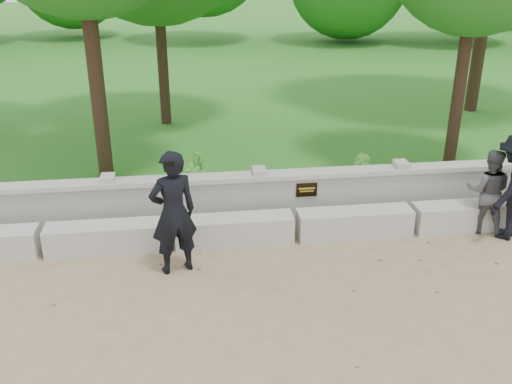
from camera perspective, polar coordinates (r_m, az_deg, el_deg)
The scene contains 9 objects.
ground at distance 7.86m, azimuth 6.61°, elevation -11.06°, with size 80.00×80.00×0.00m, color #97825C.
lawn at distance 20.80m, azimuth -2.65°, elevation 11.27°, with size 40.00×22.00×0.25m, color #20681B.
concrete_bench at distance 9.35m, azimuth 3.93°, elevation -3.44°, with size 11.90×0.45×0.45m.
parapet_wall at distance 9.87m, azimuth 3.18°, elevation -0.39°, with size 12.50×0.35×0.90m.
man_main at distance 8.21m, azimuth -8.28°, elevation -2.08°, with size 0.78×0.72×1.87m.
visitor_left at distance 10.13m, azimuth 22.20°, elevation 0.06°, with size 0.88×0.81×1.45m.
shrub_a at distance 10.32m, azimuth -6.21°, elevation 1.20°, with size 0.33×0.22×0.63m, color #499131.
shrub_b at distance 10.82m, azimuth 10.49°, elevation 2.04°, with size 0.36×0.29×0.65m, color #499131.
shrub_d at distance 11.00m, azimuth -5.75°, elevation 2.73°, with size 0.37×0.33×0.66m, color #499131.
Camera 1 is at (-1.72, -6.28, 4.40)m, focal length 40.00 mm.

